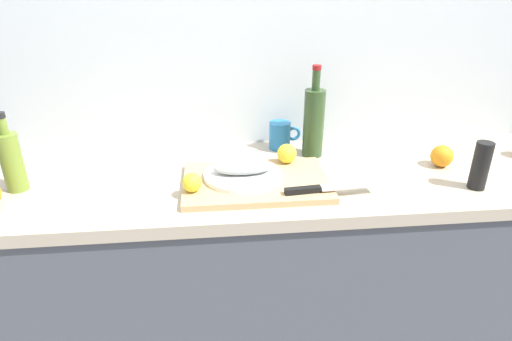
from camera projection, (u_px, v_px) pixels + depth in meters
back_wall at (274, 51)px, 1.60m from camera, size 3.20×0.05×2.50m
kitchen_counter at (282, 280)px, 1.64m from camera, size 2.00×0.60×0.90m
cutting_board at (256, 182)px, 1.37m from camera, size 0.46×0.31×0.02m
white_plate at (243, 175)px, 1.38m from camera, size 0.25×0.25×0.01m
fish_fillet at (243, 168)px, 1.37m from camera, size 0.19×0.08×0.04m
chef_knife at (320, 189)px, 1.29m from camera, size 0.29×0.06×0.02m
lemon_0 at (192, 182)px, 1.28m from camera, size 0.06×0.06×0.06m
lemon_1 at (287, 154)px, 1.47m from camera, size 0.07×0.07×0.07m
olive_oil_bottle at (11, 160)px, 1.30m from camera, size 0.06×0.06×0.25m
wine_bottle at (314, 121)px, 1.54m from camera, size 0.07×0.07×0.33m
coffee_mug_0 at (281, 135)px, 1.63m from camera, size 0.12×0.08×0.10m
orange_3 at (442, 156)px, 1.49m from camera, size 0.08×0.08×0.08m
pepper_mill at (481, 166)px, 1.32m from camera, size 0.05×0.05×0.15m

